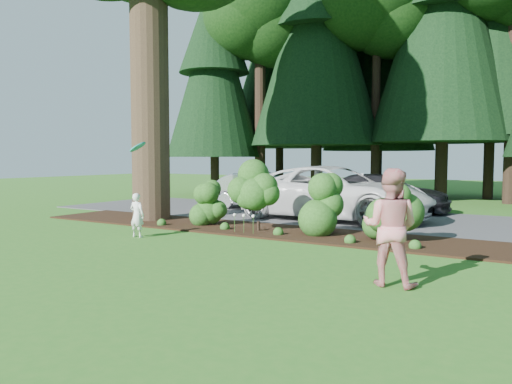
{
  "coord_description": "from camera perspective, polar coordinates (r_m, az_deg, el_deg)",
  "views": [
    {
      "loc": [
        6.98,
        -8.83,
        2.09
      ],
      "look_at": [
        1.03,
        0.86,
        1.3
      ],
      "focal_mm": 35.0,
      "sensor_mm": 36.0,
      "label": 1
    }
  ],
  "objects": [
    {
      "name": "ground",
      "position": [
        11.45,
        -6.72,
        -6.57
      ],
      "size": [
        80.0,
        80.0,
        0.0
      ],
      "primitive_type": "plane",
      "color": "#28621C",
      "rests_on": "ground"
    },
    {
      "name": "car_white_suv",
      "position": [
        16.7,
        8.95,
        -0.09
      ],
      "size": [
        6.54,
        3.28,
        1.78
      ],
      "primitive_type": "imported",
      "rotation": [
        0.0,
        0.0,
        1.52
      ],
      "color": "silver",
      "rests_on": "driveway"
    },
    {
      "name": "car_silver_wagon",
      "position": [
        19.79,
        0.8,
        0.14
      ],
      "size": [
        4.44,
        1.56,
        1.46
      ],
      "primitive_type": "imported",
      "rotation": [
        0.0,
        0.0,
        1.57
      ],
      "color": "silver",
      "rests_on": "driveway"
    },
    {
      "name": "car_dark_suv",
      "position": [
        19.55,
        14.31,
        -0.09
      ],
      "size": [
        5.12,
        2.58,
        1.43
      ],
      "primitive_type": "imported",
      "rotation": [
        0.0,
        0.0,
        1.69
      ],
      "color": "black",
      "rests_on": "driveway"
    },
    {
      "name": "lily_cluster",
      "position": [
        13.48,
        -1.41,
        -2.82
      ],
      "size": [
        0.69,
        0.09,
        0.57
      ],
      "color": "#1E4214",
      "rests_on": "ground"
    },
    {
      "name": "shrub_row",
      "position": [
        13.54,
        4.1,
        -1.46
      ],
      "size": [
        6.53,
        1.6,
        1.61
      ],
      "color": "#1E4214",
      "rests_on": "ground"
    },
    {
      "name": "child",
      "position": [
        13.41,
        -13.44,
        -2.59
      ],
      "size": [
        0.45,
        0.32,
        1.16
      ],
      "primitive_type": "imported",
      "rotation": [
        0.0,
        0.0,
        3.25
      ],
      "color": "white",
      "rests_on": "ground"
    },
    {
      "name": "frisbee",
      "position": [
        13.09,
        -13.37,
        5.05
      ],
      "size": [
        0.46,
        0.45,
        0.33
      ],
      "color": "teal",
      "rests_on": "ground"
    },
    {
      "name": "mulch_bed",
      "position": [
        14.1,
        1.51,
        -4.44
      ],
      "size": [
        16.0,
        2.5,
        0.05
      ],
      "primitive_type": "cube",
      "color": "black",
      "rests_on": "ground"
    },
    {
      "name": "adult",
      "position": [
        8.41,
        15.1,
        -3.9
      ],
      "size": [
        0.96,
        0.76,
        1.92
      ],
      "primitive_type": "imported",
      "rotation": [
        0.0,
        0.0,
        3.18
      ],
      "color": "red",
      "rests_on": "ground"
    },
    {
      "name": "tree_wall",
      "position": [
        27.12,
        16.96,
        19.69
      ],
      "size": [
        25.66,
        12.15,
        17.09
      ],
      "color": "black",
      "rests_on": "ground"
    },
    {
      "name": "driveway",
      "position": [
        17.88,
        8.35,
        -2.72
      ],
      "size": [
        22.0,
        6.0,
        0.03
      ],
      "primitive_type": "cube",
      "color": "#38383A",
      "rests_on": "ground"
    }
  ]
}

